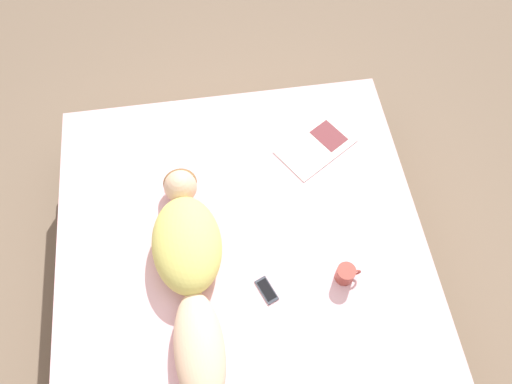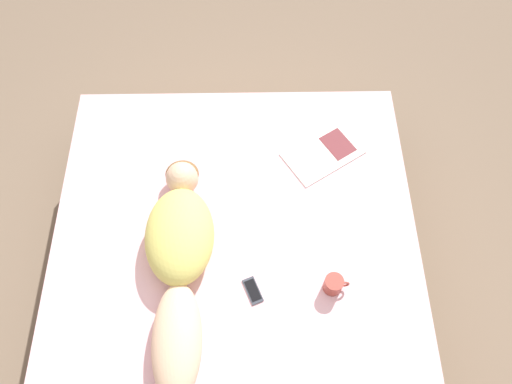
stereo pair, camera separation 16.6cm
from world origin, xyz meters
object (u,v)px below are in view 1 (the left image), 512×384
Objects in this scene: person at (189,265)px; coffee_mug at (346,274)px; open_magazine at (316,146)px; cell_phone at (267,290)px.

coffee_mug is at bearing -11.90° from person.
coffee_mug is (0.75, -0.14, -0.05)m from person.
coffee_mug reaches higher than open_magazine.
open_magazine and cell_phone have the same top height.
open_magazine is at bearing 38.77° from person.
coffee_mug reaches higher than cell_phone.
coffee_mug is at bearing -123.65° from open_magazine.
open_magazine is 3.36× the size of cell_phone.
person reaches higher than open_magazine.
cell_phone is at bearing -149.45° from open_magazine.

